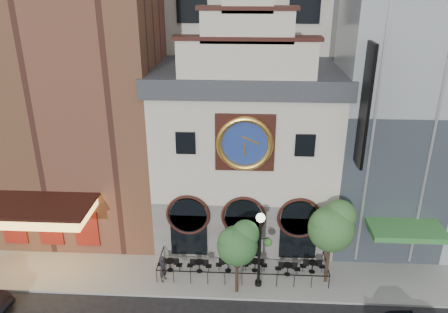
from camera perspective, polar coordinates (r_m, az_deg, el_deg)
ground at (r=27.30m, az=2.31°, el=-18.28°), size 120.00×120.00×0.00m
sidewalk at (r=29.19m, az=2.40°, el=-14.97°), size 44.00×5.00×0.15m
clock_building at (r=30.60m, az=2.76°, el=1.13°), size 12.60×8.78×18.65m
theater_building at (r=33.72m, az=-20.23°, el=12.26°), size 14.00×15.60×25.00m
retail_building at (r=34.15m, az=25.47°, el=7.32°), size 14.00×14.40×20.00m
cafe_railing at (r=28.88m, az=2.41°, el=-14.14°), size 10.60×2.60×0.90m
bistro_0 at (r=29.20m, az=-7.07°, el=-13.82°), size 1.58×0.68×0.90m
bistro_1 at (r=28.94m, az=-3.24°, el=-14.04°), size 1.58×0.68×0.90m
bistro_2 at (r=28.95m, az=0.54°, el=-13.97°), size 1.58×0.68×0.90m
bistro_3 at (r=29.03m, az=4.07°, el=-13.93°), size 1.58×0.68×0.90m
bistro_4 at (r=28.92m, az=8.32°, el=-14.29°), size 1.58×0.68×0.90m
bistro_5 at (r=29.41m, az=11.47°, el=-13.84°), size 1.58×0.68×0.90m
pedestrian at (r=28.20m, az=-7.94°, el=-14.29°), size 0.62×0.75×1.77m
lamppost at (r=26.37m, az=4.69°, el=-11.08°), size 1.52×0.95×5.05m
tree_left at (r=25.63m, az=1.84°, el=-11.17°), size 2.46×2.37×4.73m
tree_right at (r=26.90m, az=13.94°, el=-8.71°), size 2.86×2.75×5.50m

